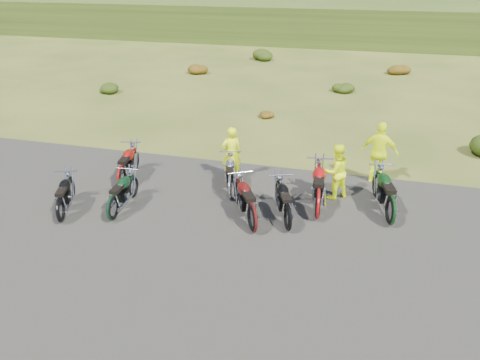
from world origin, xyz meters
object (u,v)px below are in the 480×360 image
(motorcycle_3, at_px, (230,199))
(motorcycle_7, at_px, (388,224))
(motorcycle_0, at_px, (63,222))
(person_middle, at_px, (231,155))

(motorcycle_3, relative_size, motorcycle_7, 0.88)
(motorcycle_0, relative_size, motorcycle_7, 0.84)
(motorcycle_0, bearing_deg, motorcycle_3, -79.47)
(motorcycle_3, height_order, person_middle, person_middle)
(motorcycle_0, distance_m, motorcycle_3, 4.48)
(motorcycle_0, distance_m, person_middle, 5.10)
(motorcycle_7, height_order, person_middle, person_middle)
(motorcycle_0, relative_size, person_middle, 1.11)
(motorcycle_0, bearing_deg, motorcycle_7, -96.98)
(motorcycle_7, bearing_deg, motorcycle_3, 72.90)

